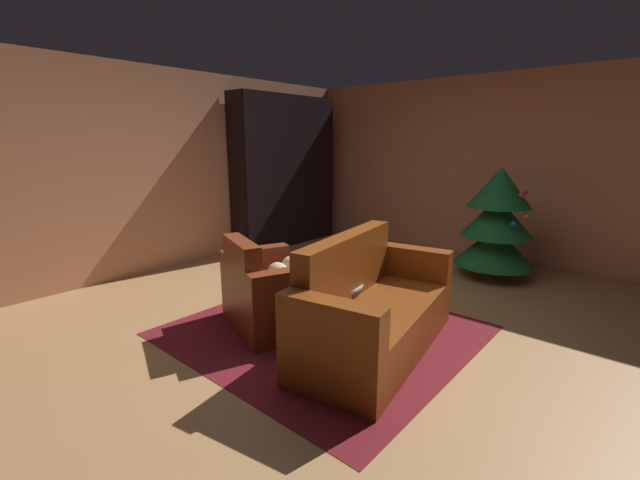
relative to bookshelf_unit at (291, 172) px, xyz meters
name	(u,v)px	position (x,y,z in m)	size (l,w,h in m)	color
ground_plane	(332,324)	(2.50, -2.03, -1.13)	(7.68, 7.68, 0.00)	#AE7E4E
wall_back	(477,168)	(2.50, 1.20, 0.12)	(5.59, 0.06, 2.50)	tan
wall_left	(163,171)	(-0.27, -2.03, 0.12)	(0.06, 6.52, 2.50)	tan
area_rug	(324,330)	(2.53, -2.18, -1.13)	(2.35, 2.21, 0.01)	maroon
bookshelf_unit	(291,172)	(0.00, 0.00, 0.00)	(0.40, 1.88, 2.29)	black
armchair_red	(268,294)	(2.08, -2.42, -0.83)	(1.10, 0.95, 0.81)	maroon
couch_red	(372,312)	(3.02, -2.17, -0.82)	(1.00, 1.78, 0.90)	brown
coffee_table	(323,286)	(2.53, -2.20, -0.71)	(0.70, 0.70, 0.46)	black
book_stack_on_table	(324,275)	(2.52, -2.16, -0.63)	(0.22, 0.17, 0.07)	#9D9588
bottle_on_table	(336,265)	(2.52, -2.01, -0.57)	(0.07, 0.07, 0.24)	navy
decorated_tree	(497,221)	(3.12, 0.31, -0.45)	(0.92, 0.92, 1.33)	brown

